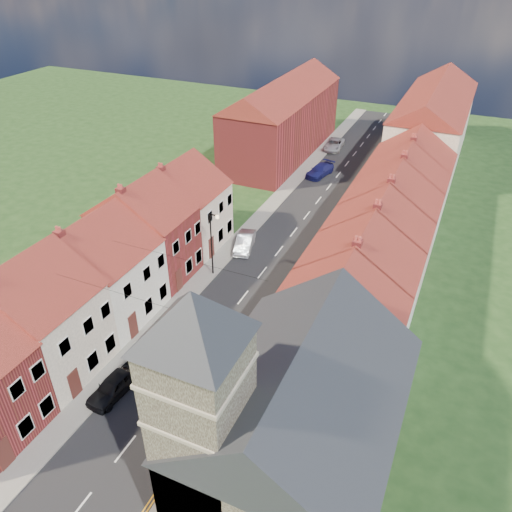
% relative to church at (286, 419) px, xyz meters
% --- Properties ---
extents(ground, '(160.00, 160.00, 0.00)m').
position_rel_church_xyz_m(ground, '(-9.36, -3.32, -5.88)').
color(ground, '#315223').
rests_on(ground, ground).
extents(road, '(7.00, 90.00, 0.02)m').
position_rel_church_xyz_m(road, '(-9.36, 26.68, -5.87)').
color(road, black).
rests_on(road, ground).
extents(pavement_left, '(1.80, 90.00, 0.12)m').
position_rel_church_xyz_m(pavement_left, '(-13.76, 26.68, -5.82)').
color(pavement_left, gray).
rests_on(pavement_left, ground).
extents(pavement_right, '(1.80, 90.00, 0.12)m').
position_rel_church_xyz_m(pavement_right, '(-4.96, 26.68, -5.82)').
color(pavement_right, gray).
rests_on(pavement_right, ground).
extents(church, '(11.25, 14.25, 15.20)m').
position_rel_church_xyz_m(church, '(0.00, 0.00, 0.00)').
color(church, '#322823').
rests_on(church, ground).
extents(cottage_r_tudor, '(8.30, 5.20, 9.00)m').
position_rel_church_xyz_m(cottage_r_tudor, '(-0.09, 9.37, -1.41)').
color(cottage_r_tudor, white).
rests_on(cottage_r_tudor, ground).
extents(cottage_r_white_near, '(8.30, 6.00, 9.00)m').
position_rel_church_xyz_m(cottage_r_white_near, '(-0.06, 14.77, -1.40)').
color(cottage_r_white_near, silver).
rests_on(cottage_r_white_near, ground).
extents(cottage_r_cream_mid, '(8.30, 5.20, 9.00)m').
position_rel_church_xyz_m(cottage_r_cream_mid, '(-0.06, 20.17, -1.40)').
color(cottage_r_cream_mid, white).
rests_on(cottage_r_cream_mid, ground).
extents(cottage_r_pink, '(8.30, 6.00, 9.00)m').
position_rel_church_xyz_m(cottage_r_pink, '(-0.06, 25.57, -1.40)').
color(cottage_r_pink, '#CEA8A3').
rests_on(cottage_r_pink, ground).
extents(cottage_r_white_far, '(8.30, 5.20, 9.00)m').
position_rel_church_xyz_m(cottage_r_white_far, '(-0.06, 30.97, -1.40)').
color(cottage_r_white_far, silver).
rests_on(cottage_r_white_far, ground).
extents(cottage_r_cream_far, '(8.30, 6.00, 9.00)m').
position_rel_church_xyz_m(cottage_r_cream_far, '(-0.06, 36.37, -1.40)').
color(cottage_r_cream_far, white).
rests_on(cottage_r_cream_far, ground).
extents(cottage_l_cream, '(8.30, 6.30, 9.10)m').
position_rel_church_xyz_m(cottage_l_cream, '(-18.66, 2.22, -1.35)').
color(cottage_l_cream, white).
rests_on(cottage_l_cream, ground).
extents(cottage_l_white, '(8.30, 6.90, 8.80)m').
position_rel_church_xyz_m(cottage_l_white, '(-18.66, 8.62, -1.51)').
color(cottage_l_white, silver).
rests_on(cottage_l_white, ground).
extents(cottage_l_brick_mid, '(8.30, 5.70, 9.10)m').
position_rel_church_xyz_m(cottage_l_brick_mid, '(-18.66, 14.72, -1.35)').
color(cottage_l_brick_mid, maroon).
rests_on(cottage_l_brick_mid, ground).
extents(cottage_l_pink, '(8.30, 6.30, 8.80)m').
position_rel_church_xyz_m(cottage_l_pink, '(-18.66, 20.52, -1.51)').
color(cottage_l_pink, white).
rests_on(cottage_l_pink, ground).
extents(block_right_far, '(8.30, 24.20, 10.50)m').
position_rel_church_xyz_m(block_right_far, '(-0.06, 51.68, -0.58)').
color(block_right_far, white).
rests_on(block_right_far, ground).
extents(block_left_far, '(8.30, 24.20, 10.50)m').
position_rel_church_xyz_m(block_left_far, '(-18.66, 46.68, -0.58)').
color(block_left_far, maroon).
rests_on(block_left_far, ground).
extents(lamppost, '(0.88, 0.15, 6.00)m').
position_rel_church_xyz_m(lamppost, '(-13.17, 16.68, -2.34)').
color(lamppost, black).
rests_on(lamppost, pavement_left).
extents(car_near, '(1.98, 4.17, 1.38)m').
position_rel_church_xyz_m(car_near, '(-12.56, 1.89, -5.19)').
color(car_near, black).
rests_on(car_near, ground).
extents(car_mid, '(2.49, 4.50, 1.41)m').
position_rel_church_xyz_m(car_mid, '(-12.56, 21.80, -5.17)').
color(car_mid, '#B6B9BF').
rests_on(car_mid, ground).
extents(car_far, '(2.90, 5.06, 1.38)m').
position_rel_church_xyz_m(car_far, '(-11.45, 41.51, -5.19)').
color(car_far, navy).
rests_on(car_far, ground).
extents(car_distant, '(2.62, 5.08, 1.37)m').
position_rel_church_xyz_m(car_distant, '(-12.56, 51.25, -5.19)').
color(car_distant, '#B7B8BF').
rests_on(car_distant, ground).
extents(pedestrian_right, '(1.00, 0.88, 1.74)m').
position_rel_church_xyz_m(pedestrian_right, '(-5.17, 3.64, -4.89)').
color(pedestrian_right, black).
rests_on(pedestrian_right, pavement_right).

